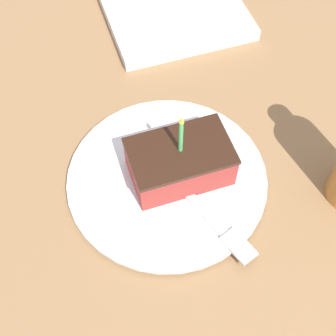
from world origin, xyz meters
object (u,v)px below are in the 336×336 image
object	(u,v)px
plate	(168,181)
cake_slice	(176,161)
fork	(209,214)
marble_board	(170,3)

from	to	relation	value
plate	cake_slice	world-z (taller)	cake_slice
plate	fork	distance (m)	0.08
cake_slice	fork	world-z (taller)	cake_slice
cake_slice	marble_board	xyz separation A→B (m)	(0.34, -0.10, -0.03)
fork	marble_board	size ratio (longest dim) A/B	0.71
marble_board	fork	bearing A→B (deg)	168.32
plate	marble_board	world-z (taller)	marble_board
fork	marble_board	bearing A→B (deg)	-11.68
plate	fork	bearing A→B (deg)	-153.87
plate	fork	size ratio (longest dim) A/B	1.51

